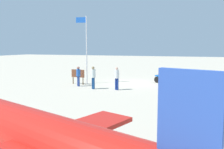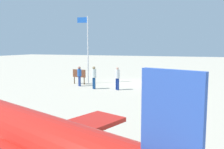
{
  "view_description": "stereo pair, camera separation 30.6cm",
  "coord_description": "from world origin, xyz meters",
  "px_view_note": "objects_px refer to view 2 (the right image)",
  "views": [
    {
      "loc": [
        -5.55,
        20.73,
        3.29
      ],
      "look_at": [
        -0.3,
        6.0,
        1.45
      ],
      "focal_mm": 38.61,
      "sensor_mm": 36.0,
      "label": 1
    },
    {
      "loc": [
        -5.84,
        20.63,
        3.29
      ],
      "look_at": [
        -0.3,
        6.0,
        1.45
      ],
      "focal_mm": 38.61,
      "sensor_mm": 36.0,
      "label": 2
    }
  ],
  "objects_px": {
    "worker_trailing": "(94,76)",
    "worker_supervisor": "(79,75)",
    "suitcase_olive": "(165,74)",
    "flagpole": "(87,45)",
    "airplane_near": "(36,141)",
    "luggage_cart": "(168,78)",
    "worker_lead": "(117,77)",
    "suitcase_grey": "(164,74)",
    "signboard": "(79,74)"
  },
  "relations": [
    {
      "from": "flagpole",
      "to": "signboard",
      "type": "distance_m",
      "value": 2.7
    },
    {
      "from": "worker_lead",
      "to": "worker_trailing",
      "type": "height_order",
      "value": "worker_trailing"
    },
    {
      "from": "suitcase_grey",
      "to": "flagpole",
      "type": "bearing_deg",
      "value": 22.15
    },
    {
      "from": "worker_supervisor",
      "to": "flagpole",
      "type": "relative_size",
      "value": 0.28
    },
    {
      "from": "suitcase_olive",
      "to": "airplane_near",
      "type": "relative_size",
      "value": 0.08
    },
    {
      "from": "signboard",
      "to": "flagpole",
      "type": "bearing_deg",
      "value": -122.29
    },
    {
      "from": "luggage_cart",
      "to": "worker_supervisor",
      "type": "distance_m",
      "value": 7.97
    },
    {
      "from": "luggage_cart",
      "to": "worker_lead",
      "type": "distance_m",
      "value": 5.84
    },
    {
      "from": "luggage_cart",
      "to": "worker_lead",
      "type": "relative_size",
      "value": 1.28
    },
    {
      "from": "suitcase_grey",
      "to": "suitcase_olive",
      "type": "distance_m",
      "value": 0.49
    },
    {
      "from": "worker_supervisor",
      "to": "airplane_near",
      "type": "relative_size",
      "value": 0.21
    },
    {
      "from": "suitcase_olive",
      "to": "airplane_near",
      "type": "xyz_separation_m",
      "value": [
        0.43,
        16.94,
        0.3
      ]
    },
    {
      "from": "suitcase_grey",
      "to": "flagpole",
      "type": "height_order",
      "value": "flagpole"
    },
    {
      "from": "worker_lead",
      "to": "worker_supervisor",
      "type": "distance_m",
      "value": 3.56
    },
    {
      "from": "flagpole",
      "to": "airplane_near",
      "type": "bearing_deg",
      "value": 112.38
    },
    {
      "from": "worker_lead",
      "to": "signboard",
      "type": "distance_m",
      "value": 4.33
    },
    {
      "from": "luggage_cart",
      "to": "suitcase_olive",
      "type": "xyz_separation_m",
      "value": [
        0.21,
        0.59,
        0.35
      ]
    },
    {
      "from": "suitcase_olive",
      "to": "airplane_near",
      "type": "height_order",
      "value": "airplane_near"
    },
    {
      "from": "suitcase_olive",
      "to": "worker_lead",
      "type": "xyz_separation_m",
      "value": [
        2.91,
        4.32,
        0.2
      ]
    },
    {
      "from": "luggage_cart",
      "to": "signboard",
      "type": "distance_m",
      "value": 7.97
    },
    {
      "from": "worker_trailing",
      "to": "flagpole",
      "type": "height_order",
      "value": "flagpole"
    },
    {
      "from": "suitcase_grey",
      "to": "signboard",
      "type": "bearing_deg",
      "value": 25.77
    },
    {
      "from": "worker_trailing",
      "to": "worker_supervisor",
      "type": "xyz_separation_m",
      "value": [
        1.68,
        -0.77,
        -0.09
      ]
    },
    {
      "from": "suitcase_grey",
      "to": "worker_trailing",
      "type": "distance_m",
      "value": 6.82
    },
    {
      "from": "luggage_cart",
      "to": "worker_trailing",
      "type": "xyz_separation_m",
      "value": [
        4.96,
        5.14,
        0.57
      ]
    },
    {
      "from": "suitcase_grey",
      "to": "worker_lead",
      "type": "distance_m",
      "value": 5.54
    },
    {
      "from": "worker_lead",
      "to": "flagpole",
      "type": "height_order",
      "value": "flagpole"
    },
    {
      "from": "worker_trailing",
      "to": "flagpole",
      "type": "xyz_separation_m",
      "value": [
        1.78,
        -2.42,
        2.38
      ]
    },
    {
      "from": "suitcase_olive",
      "to": "flagpole",
      "type": "bearing_deg",
      "value": 18.06
    },
    {
      "from": "airplane_near",
      "to": "signboard",
      "type": "xyz_separation_m",
      "value": [
        6.54,
        -14.11,
        -0.26
      ]
    },
    {
      "from": "luggage_cart",
      "to": "flagpole",
      "type": "height_order",
      "value": "flagpole"
    },
    {
      "from": "worker_supervisor",
      "to": "luggage_cart",
      "type": "bearing_deg",
      "value": -146.68
    },
    {
      "from": "worker_lead",
      "to": "flagpole",
      "type": "bearing_deg",
      "value": -31.12
    },
    {
      "from": "signboard",
      "to": "worker_supervisor",
      "type": "bearing_deg",
      "value": 119.66
    },
    {
      "from": "signboard",
      "to": "airplane_near",
      "type": "bearing_deg",
      "value": 114.86
    },
    {
      "from": "suitcase_olive",
      "to": "airplane_near",
      "type": "distance_m",
      "value": 16.94
    },
    {
      "from": "worker_trailing",
      "to": "worker_supervisor",
      "type": "relative_size",
      "value": 1.07
    },
    {
      "from": "suitcase_olive",
      "to": "airplane_near",
      "type": "bearing_deg",
      "value": 88.53
    },
    {
      "from": "luggage_cart",
      "to": "airplane_near",
      "type": "relative_size",
      "value": 0.29
    },
    {
      "from": "suitcase_grey",
      "to": "signboard",
      "type": "height_order",
      "value": "signboard"
    },
    {
      "from": "worker_supervisor",
      "to": "flagpole",
      "type": "xyz_separation_m",
      "value": [
        0.1,
        -1.65,
        2.47
      ]
    },
    {
      "from": "worker_supervisor",
      "to": "flagpole",
      "type": "height_order",
      "value": "flagpole"
    },
    {
      "from": "luggage_cart",
      "to": "suitcase_olive",
      "type": "bearing_deg",
      "value": 70.21
    },
    {
      "from": "luggage_cart",
      "to": "flagpole",
      "type": "bearing_deg",
      "value": 21.98
    },
    {
      "from": "worker_lead",
      "to": "worker_supervisor",
      "type": "relative_size",
      "value": 1.06
    },
    {
      "from": "worker_supervisor",
      "to": "airplane_near",
      "type": "height_order",
      "value": "airplane_near"
    },
    {
      "from": "worker_trailing",
      "to": "worker_supervisor",
      "type": "bearing_deg",
      "value": -24.68
    },
    {
      "from": "luggage_cart",
      "to": "worker_lead",
      "type": "xyz_separation_m",
      "value": [
        3.12,
        4.91,
        0.55
      ]
    },
    {
      "from": "airplane_near",
      "to": "suitcase_grey",
      "type": "bearing_deg",
      "value": -90.98
    },
    {
      "from": "suitcase_grey",
      "to": "worker_lead",
      "type": "bearing_deg",
      "value": 59.94
    }
  ]
}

